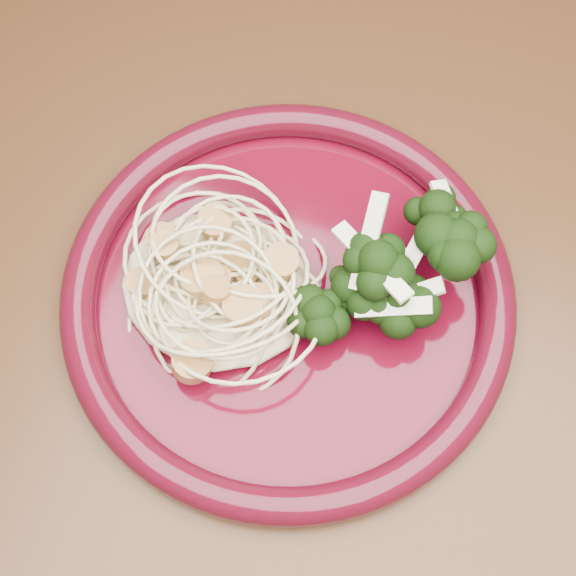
# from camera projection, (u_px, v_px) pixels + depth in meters

# --- Properties ---
(dining_table) EXTENTS (1.20, 0.80, 0.75)m
(dining_table) POSITION_uv_depth(u_px,v_px,m) (347.00, 349.00, 0.61)
(dining_table) COLOR #472814
(dining_table) RESTS_ON ground
(dinner_plate) EXTENTS (0.36, 0.36, 0.02)m
(dinner_plate) POSITION_uv_depth(u_px,v_px,m) (288.00, 294.00, 0.51)
(dinner_plate) COLOR #480513
(dinner_plate) RESTS_ON dining_table
(spaghetti_pile) EXTENTS (0.15, 0.14, 0.03)m
(spaghetti_pile) POSITION_uv_depth(u_px,v_px,m) (216.00, 282.00, 0.50)
(spaghetti_pile) COLOR beige
(spaghetti_pile) RESTS_ON dinner_plate
(scallop_cluster) EXTENTS (0.15, 0.15, 0.04)m
(scallop_cluster) POSITION_uv_depth(u_px,v_px,m) (211.00, 258.00, 0.47)
(scallop_cluster) COLOR #BB8544
(scallop_cluster) RESTS_ON spaghetti_pile
(broccoli_pile) EXTENTS (0.12, 0.16, 0.05)m
(broccoli_pile) POSITION_uv_depth(u_px,v_px,m) (378.00, 288.00, 0.49)
(broccoli_pile) COLOR black
(broccoli_pile) RESTS_ON dinner_plate
(onion_garnish) EXTENTS (0.08, 0.11, 0.05)m
(onion_garnish) POSITION_uv_depth(u_px,v_px,m) (384.00, 266.00, 0.46)
(onion_garnish) COLOR beige
(onion_garnish) RESTS_ON broccoli_pile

